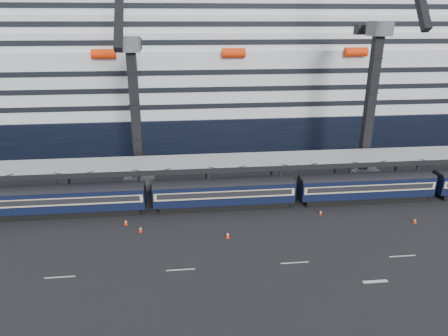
{
  "coord_description": "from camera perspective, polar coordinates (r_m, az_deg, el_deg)",
  "views": [
    {
      "loc": [
        -13.24,
        -39.07,
        24.01
      ],
      "look_at": [
        -8.02,
        10.0,
        5.78
      ],
      "focal_mm": 32.0,
      "sensor_mm": 36.0,
      "label": 1
    }
  ],
  "objects": [
    {
      "name": "canopy",
      "position": [
        57.82,
        7.51,
        1.16
      ],
      "size": [
        130.0,
        6.25,
        5.53
      ],
      "color": "gray",
      "rests_on": "ground"
    },
    {
      "name": "crane_dark_mid",
      "position": [
        64.19,
        20.42,
        9.47
      ],
      "size": [
        4.5,
        18.24,
        39.64
      ],
      "color": "#494B50",
      "rests_on": "ground"
    },
    {
      "name": "crane_dark_near",
      "position": [
        59.3,
        -12.61,
        8.03
      ],
      "size": [
        4.5,
        17.75,
        35.08
      ],
      "color": "#494B50",
      "rests_on": "ground"
    },
    {
      "name": "traffic_cone_f",
      "position": [
        56.21,
        25.63,
        -6.77
      ],
      "size": [
        0.35,
        0.35,
        0.7
      ],
      "color": "#FF3408",
      "rests_on": "ground"
    },
    {
      "name": "traffic_cone_d",
      "position": [
        47.55,
        0.54,
        -9.5
      ],
      "size": [
        0.4,
        0.4,
        0.8
      ],
      "color": "#FF3408",
      "rests_on": "ground"
    },
    {
      "name": "cruise_ship",
      "position": [
        86.71,
        2.1,
        12.53
      ],
      "size": [
        214.09,
        28.84,
        34.0
      ],
      "color": "black",
      "rests_on": "ground"
    },
    {
      "name": "lane_markings",
      "position": [
        46.67,
        22.85,
        -12.46
      ],
      "size": [
        111.0,
        4.27,
        0.02
      ],
      "color": "beige",
      "rests_on": "ground"
    },
    {
      "name": "traffic_cone_c",
      "position": [
        51.85,
        -13.85,
        -7.48
      ],
      "size": [
        0.38,
        0.38,
        0.77
      ],
      "color": "#FF3408",
      "rests_on": "ground"
    },
    {
      "name": "traffic_cone_b",
      "position": [
        49.82,
        -11.85,
        -8.51
      ],
      "size": [
        0.39,
        0.39,
        0.77
      ],
      "color": "#FF3408",
      "rests_on": "ground"
    },
    {
      "name": "traffic_cone_e",
      "position": [
        54.37,
        13.64,
        -6.16
      ],
      "size": [
        0.33,
        0.33,
        0.67
      ],
      "color": "#FF3408",
      "rests_on": "ground"
    },
    {
      "name": "train",
      "position": [
        54.38,
        3.54,
        -3.41
      ],
      "size": [
        133.05,
        3.0,
        4.05
      ],
      "color": "black",
      "rests_on": "ground"
    },
    {
      "name": "ground",
      "position": [
        47.72,
        11.1,
        -10.35
      ],
      "size": [
        260.0,
        260.0,
        0.0
      ],
      "primitive_type": "plane",
      "color": "black",
      "rests_on": "ground"
    }
  ]
}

